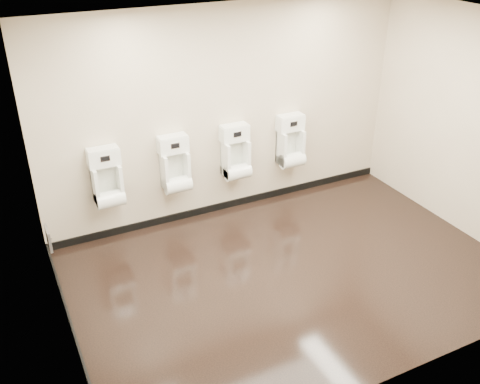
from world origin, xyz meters
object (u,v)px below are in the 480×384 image
at_px(urinal_2, 236,156).
at_px(urinal_3, 291,145).
at_px(urinal_1, 175,168).
at_px(urinal_0, 107,182).
at_px(access_panel, 49,238).

bearing_deg(urinal_2, urinal_3, 0.00).
distance_m(urinal_1, urinal_3, 1.71).
height_order(urinal_0, urinal_2, same).
distance_m(access_panel, urinal_1, 1.76).
distance_m(urinal_0, urinal_3, 2.59).
bearing_deg(urinal_0, urinal_3, 0.00).
bearing_deg(access_panel, urinal_1, 14.06).
height_order(urinal_0, urinal_1, same).
xyz_separation_m(access_panel, urinal_1, (1.68, 0.42, 0.34)).
relative_size(access_panel, urinal_0, 0.34).
height_order(urinal_1, urinal_2, same).
bearing_deg(urinal_1, urinal_3, 0.00).
distance_m(urinal_0, urinal_1, 0.87).
relative_size(urinal_1, urinal_3, 1.00).
bearing_deg(urinal_3, access_panel, -172.94).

